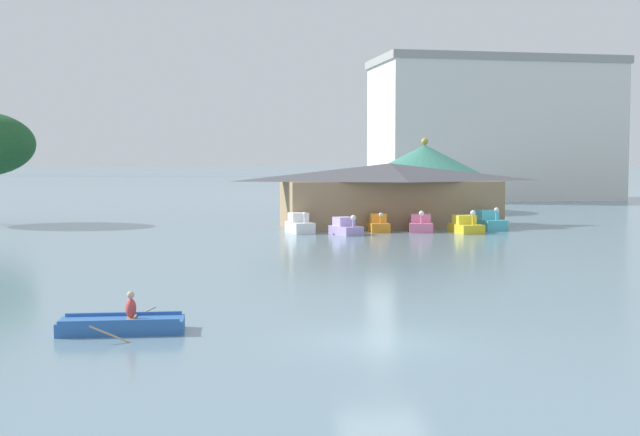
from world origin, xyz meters
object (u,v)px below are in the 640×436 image
pedal_boat_yellow (466,226)px  pedal_boat_cyan (488,222)px  pedal_boat_white (300,225)px  pedal_boat_orange (378,224)px  pedal_boat_pink (421,225)px  boathouse (390,194)px  pedal_boat_lavender (346,228)px  rowboat_with_rower (122,325)px  background_building_block (494,130)px  green_roof_pavilion (424,174)px

pedal_boat_yellow → pedal_boat_cyan: size_ratio=0.94×
pedal_boat_white → pedal_boat_cyan: (14.12, -0.30, 0.02)m
pedal_boat_white → pedal_boat_yellow: size_ratio=1.08×
pedal_boat_orange → pedal_boat_pink: pedal_boat_pink is taller
pedal_boat_cyan → boathouse: (-6.28, 4.55, 1.99)m
pedal_boat_lavender → boathouse: (4.99, 6.48, 2.09)m
rowboat_with_rower → pedal_boat_white: pedal_boat_white is taller
rowboat_with_rower → background_building_block: (44.94, 80.08, 9.06)m
pedal_boat_orange → pedal_boat_cyan: size_ratio=0.95×
pedal_boat_lavender → pedal_boat_white: bearing=-145.1°
background_building_block → pedal_boat_white: bearing=-126.1°
pedal_boat_cyan → background_building_block: (19.83, 46.77, 8.71)m
pedal_boat_yellow → rowboat_with_rower: bearing=-39.2°
pedal_boat_white → pedal_boat_cyan: size_ratio=1.01×
background_building_block → pedal_boat_lavender: bearing=-122.6°
pedal_boat_white → pedal_boat_lavender: pedal_boat_white is taller
pedal_boat_white → green_roof_pavilion: size_ratio=0.26×
pedal_boat_orange → pedal_boat_lavender: bearing=-47.2°
pedal_boat_pink → pedal_boat_yellow: pedal_boat_yellow is taller
pedal_boat_pink → background_building_block: bearing=167.6°
rowboat_with_rower → boathouse: bearing=-112.0°
rowboat_with_rower → pedal_boat_orange: (16.76, 33.51, 0.28)m
pedal_boat_yellow → green_roof_pavilion: 24.74m
rowboat_with_rower → pedal_boat_pink: 38.35m
pedal_boat_orange → pedal_boat_yellow: pedal_boat_yellow is taller
pedal_boat_lavender → green_roof_pavilion: size_ratio=0.24×
pedal_boat_cyan → pedal_boat_lavender: bearing=-85.0°
pedal_boat_white → rowboat_with_rower: bearing=-25.1°
pedal_boat_lavender → pedal_boat_cyan: pedal_boat_cyan is taller
pedal_boat_yellow → boathouse: (-3.74, 6.60, 2.08)m
pedal_boat_lavender → rowboat_with_rower: bearing=-40.9°
pedal_boat_pink → green_roof_pavilion: green_roof_pavilion is taller
green_roof_pavilion → pedal_boat_pink: bearing=-108.6°
pedal_boat_white → pedal_boat_lavender: (2.85, -2.23, -0.07)m
rowboat_with_rower → pedal_boat_orange: 37.46m
green_roof_pavilion → pedal_boat_white: bearing=-126.9°
pedal_boat_cyan → pedal_boat_white: bearing=-96.0°
pedal_boat_orange → boathouse: boathouse is taller
pedal_boat_yellow → pedal_boat_cyan: bearing=125.6°
rowboat_with_rower → pedal_boat_white: (10.99, 33.61, 0.33)m
pedal_boat_cyan → green_roof_pavilion: green_roof_pavilion is taller
pedal_boat_orange → boathouse: 5.24m
rowboat_with_rower → background_building_block: 92.27m
pedal_boat_pink → background_building_block: background_building_block is taller
pedal_boat_yellow → boathouse: boathouse is taller
pedal_boat_pink → pedal_boat_cyan: 5.37m
rowboat_with_rower → pedal_boat_white: size_ratio=1.19×
green_roof_pavilion → background_building_block: (17.63, 24.77, 5.48)m
pedal_boat_lavender → pedal_boat_pink: 6.10m
pedal_boat_white → background_building_block: bearing=136.9°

